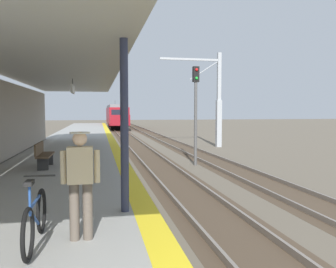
{
  "coord_description": "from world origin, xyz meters",
  "views": [
    {
      "loc": [
        -1.15,
        -1.37,
        2.88
      ],
      "look_at": [
        1.18,
        9.91,
        2.1
      ],
      "focal_mm": 36.35,
      "sensor_mm": 36.0,
      "label": 1
    }
  ],
  "objects": [
    {
      "name": "rail_signal_post",
      "position": [
        3.89,
        15.87,
        3.19
      ],
      "size": [
        0.32,
        0.34,
        5.2
      ],
      "color": "#4C4C4C",
      "rests_on": "ground"
    },
    {
      "name": "platform_bench",
      "position": [
        -3.05,
        11.08,
        1.37
      ],
      "size": [
        0.45,
        1.6,
        0.88
      ],
      "color": "brown",
      "rests_on": "station_platform"
    },
    {
      "name": "bicycle_beside_commuter",
      "position": [
        -2.07,
        3.8,
        1.29
      ],
      "size": [
        0.48,
        1.82,
        1.04
      ],
      "color": "black",
      "rests_on": "station_platform"
    },
    {
      "name": "catenary_pylon_far_side",
      "position": [
        8.03,
        24.48,
        3.6
      ],
      "size": [
        5.0,
        0.4,
        7.5
      ],
      "color": "#9EA3A8",
      "rests_on": "ground"
    },
    {
      "name": "track_pair_middle",
      "position": [
        5.3,
        20.0,
        0.05
      ],
      "size": [
        2.34,
        120.0,
        0.16
      ],
      "color": "#4C3D2D",
      "rests_on": "ground"
    },
    {
      "name": "commuter_person",
      "position": [
        -1.43,
        3.91,
        1.84
      ],
      "size": [
        0.59,
        0.3,
        1.67
      ],
      "color": "brown",
      "rests_on": "station_platform"
    },
    {
      "name": "station_building_with_canopy",
      "position": [
        -4.3,
        11.86,
        2.66
      ],
      "size": [
        4.85,
        24.0,
        4.43
      ],
      "color": "#4C4C4C",
      "rests_on": "ground"
    },
    {
      "name": "approaching_train",
      "position": [
        1.9,
        56.52,
        2.18
      ],
      "size": [
        2.93,
        19.6,
        4.76
      ],
      "color": "maroon",
      "rests_on": "ground"
    },
    {
      "name": "station_platform",
      "position": [
        -2.5,
        16.0,
        0.45
      ],
      "size": [
        5.0,
        80.0,
        0.91
      ],
      "color": "#999993",
      "rests_on": "ground"
    },
    {
      "name": "track_pair_nearest_platform",
      "position": [
        1.9,
        20.0,
        0.05
      ],
      "size": [
        2.34,
        120.0,
        0.16
      ],
      "color": "#4C3D2D",
      "rests_on": "ground"
    }
  ]
}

